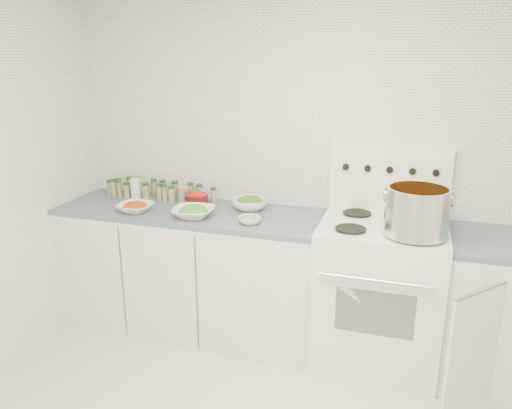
% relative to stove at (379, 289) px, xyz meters
% --- Properties ---
extents(room_walls, '(3.54, 3.04, 2.52)m').
position_rel_stove_xyz_m(room_walls, '(-0.48, -1.19, 1.06)').
color(room_walls, white).
rests_on(room_walls, ground).
extents(counter_left, '(1.85, 0.62, 0.90)m').
position_rel_stove_xyz_m(counter_left, '(-1.30, 0.00, -0.05)').
color(counter_left, white).
rests_on(counter_left, ground).
extents(stove, '(0.76, 0.70, 1.36)m').
position_rel_stove_xyz_m(stove, '(0.00, 0.00, 0.00)').
color(stove, white).
rests_on(stove, ground).
extents(stock_pot, '(0.38, 0.35, 0.27)m').
position_rel_stove_xyz_m(stock_pot, '(0.18, -0.17, 0.60)').
color(stock_pot, silver).
rests_on(stock_pot, stove).
extents(bowl_tomato, '(0.24, 0.24, 0.08)m').
position_rel_stove_xyz_m(bowl_tomato, '(-1.64, -0.15, 0.44)').
color(bowl_tomato, white).
rests_on(bowl_tomato, counter_left).
extents(bowl_snowpea, '(0.30, 0.30, 0.09)m').
position_rel_stove_xyz_m(bowl_snowpea, '(-1.21, -0.14, 0.44)').
color(bowl_snowpea, white).
rests_on(bowl_snowpea, counter_left).
extents(bowl_broccoli, '(0.28, 0.28, 0.10)m').
position_rel_stove_xyz_m(bowl_broccoli, '(-0.91, 0.14, 0.45)').
color(bowl_broccoli, white).
rests_on(bowl_broccoli, counter_left).
extents(bowl_zucchini, '(0.16, 0.16, 0.06)m').
position_rel_stove_xyz_m(bowl_zucchini, '(-0.82, -0.15, 0.43)').
color(bowl_zucchini, white).
rests_on(bowl_zucchini, counter_left).
extents(bowl_pepper, '(0.16, 0.16, 0.10)m').
position_rel_stove_xyz_m(bowl_pepper, '(-1.30, 0.12, 0.45)').
color(bowl_pepper, '#580F16').
rests_on(bowl_pepper, counter_left).
extents(salt_canister, '(0.09, 0.09, 0.15)m').
position_rel_stove_xyz_m(salt_canister, '(-1.81, 0.16, 0.48)').
color(salt_canister, white).
rests_on(salt_canister, counter_left).
extents(tin_can, '(0.11, 0.11, 0.11)m').
position_rel_stove_xyz_m(tin_can, '(-1.43, 0.17, 0.46)').
color(tin_can, '#B8AB9C').
rests_on(tin_can, counter_left).
extents(spice_cluster, '(0.90, 0.16, 0.13)m').
position_rel_stove_xyz_m(spice_cluster, '(-1.70, 0.20, 0.47)').
color(spice_cluster, gray).
rests_on(spice_cluster, counter_left).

